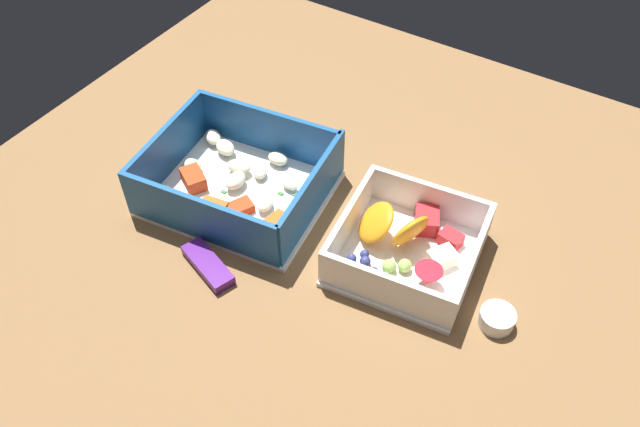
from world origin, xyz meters
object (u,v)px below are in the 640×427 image
(paper_cup_liner, at_px, (497,319))
(candy_bar, at_px, (208,265))
(fruit_bowl, at_px, (407,247))
(pasta_container, at_px, (238,182))

(paper_cup_liner, bearing_deg, candy_bar, 18.95)
(fruit_bowl, relative_size, paper_cup_liner, 4.52)
(pasta_container, xyz_separation_m, fruit_bowl, (-0.21, -0.02, -0.00))
(pasta_container, distance_m, candy_bar, 0.11)
(pasta_container, height_order, paper_cup_liner, pasta_container)
(fruit_bowl, relative_size, candy_bar, 2.27)
(fruit_bowl, distance_m, candy_bar, 0.21)
(fruit_bowl, xyz_separation_m, candy_bar, (0.17, 0.12, -0.01))
(candy_bar, xyz_separation_m, paper_cup_liner, (-0.28, -0.10, 0.00))
(candy_bar, bearing_deg, pasta_container, -70.16)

